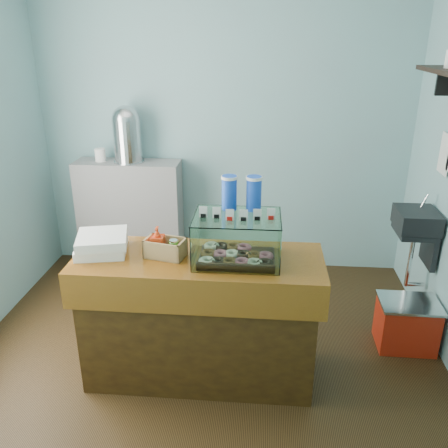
# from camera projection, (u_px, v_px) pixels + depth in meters

# --- Properties ---
(ground) EXTENTS (3.50, 3.50, 0.00)m
(ground) POSITION_uv_depth(u_px,v_px,m) (205.00, 350.00, 3.59)
(ground) COLOR black
(ground) RESTS_ON ground
(room_shell) EXTENTS (3.54, 3.04, 2.82)m
(room_shell) POSITION_uv_depth(u_px,v_px,m) (206.00, 124.00, 2.96)
(room_shell) COLOR #85C0C2
(room_shell) RESTS_ON ground
(counter) EXTENTS (1.60, 0.60, 0.90)m
(counter) POSITION_uv_depth(u_px,v_px,m) (200.00, 317.00, 3.19)
(counter) COLOR #462C0D
(counter) RESTS_ON ground
(back_shelf) EXTENTS (1.00, 0.32, 1.10)m
(back_shelf) POSITION_uv_depth(u_px,v_px,m) (131.00, 216.00, 4.68)
(back_shelf) COLOR gray
(back_shelf) RESTS_ON ground
(display_case) EXTENTS (0.54, 0.40, 0.51)m
(display_case) POSITION_uv_depth(u_px,v_px,m) (237.00, 235.00, 2.96)
(display_case) COLOR #361910
(display_case) RESTS_ON counter
(condiment_crate) EXTENTS (0.28, 0.20, 0.20)m
(condiment_crate) POSITION_uv_depth(u_px,v_px,m) (163.00, 246.00, 3.02)
(condiment_crate) COLOR tan
(condiment_crate) RESTS_ON counter
(pastry_boxes) EXTENTS (0.39, 0.38, 0.13)m
(pastry_boxes) POSITION_uv_depth(u_px,v_px,m) (102.00, 243.00, 3.08)
(pastry_boxes) COLOR white
(pastry_boxes) RESTS_ON counter
(coffee_urn) EXTENTS (0.29, 0.29, 0.52)m
(coffee_urn) POSITION_uv_depth(u_px,v_px,m) (127.00, 133.00, 4.36)
(coffee_urn) COLOR silver
(coffee_urn) RESTS_ON back_shelf
(red_cooler) EXTENTS (0.44, 0.34, 0.38)m
(red_cooler) POSITION_uv_depth(u_px,v_px,m) (406.00, 324.00, 3.58)
(red_cooler) COLOR red
(red_cooler) RESTS_ON ground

